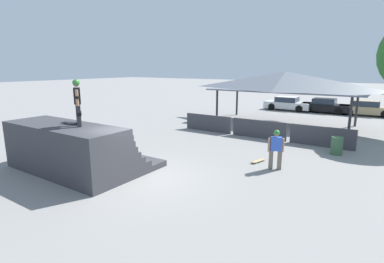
% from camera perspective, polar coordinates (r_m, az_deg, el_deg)
% --- Properties ---
extents(ground_plane, '(160.00, 160.00, 0.00)m').
position_cam_1_polar(ground_plane, '(11.42, -10.24, -8.78)').
color(ground_plane, gray).
extents(quarter_pipe_ramp, '(5.47, 3.74, 1.90)m').
position_cam_1_polar(quarter_pipe_ramp, '(12.76, -21.69, -3.29)').
color(quarter_pipe_ramp, '#38383D').
rests_on(quarter_pipe_ramp, ground).
extents(skater_on_deck, '(0.68, 0.57, 1.72)m').
position_cam_1_polar(skater_on_deck, '(11.75, -20.99, 5.72)').
color(skater_on_deck, '#2D2D33').
rests_on(skater_on_deck, quarter_pipe_ramp).
extents(skateboard_on_deck, '(0.79, 0.38, 0.09)m').
position_cam_1_polar(skateboard_on_deck, '(12.36, -22.06, 1.56)').
color(skateboard_on_deck, blue).
rests_on(skateboard_on_deck, quarter_pipe_ramp).
extents(bystander_walking, '(0.61, 0.40, 1.63)m').
position_cam_1_polar(bystander_walking, '(12.37, 15.70, -2.75)').
color(bystander_walking, '#6B6051').
rests_on(bystander_walking, ground).
extents(skateboard_on_ground, '(0.41, 0.85, 0.09)m').
position_cam_1_polar(skateboard_on_ground, '(13.34, 12.45, -5.49)').
color(skateboard_on_ground, green).
rests_on(skateboard_on_ground, ground).
extents(barrier_fence, '(10.05, 0.12, 1.05)m').
position_cam_1_polar(barrier_fence, '(17.73, 12.61, 0.45)').
color(barrier_fence, '#3D3D42').
rests_on(barrier_fence, ground).
extents(pavilion_shelter, '(10.62, 4.09, 3.73)m').
position_cam_1_polar(pavilion_shelter, '(22.50, 17.32, 9.07)').
color(pavilion_shelter, '#2D2D33').
rests_on(pavilion_shelter, ground).
extents(trash_bin, '(0.52, 0.52, 0.85)m').
position_cam_1_polar(trash_bin, '(15.62, 25.85, -2.45)').
color(trash_bin, '#385B3D').
rests_on(trash_bin, ground).
extents(parked_car_white, '(4.20, 1.81, 1.27)m').
position_cam_1_polar(parked_car_white, '(29.99, 17.75, 5.04)').
color(parked_car_white, silver).
rests_on(parked_car_white, ground).
extents(parked_car_black, '(4.07, 1.81, 1.27)m').
position_cam_1_polar(parked_car_black, '(29.56, 24.00, 4.47)').
color(parked_car_black, black).
rests_on(parked_car_black, ground).
extents(parked_car_tan, '(4.35, 1.93, 1.27)m').
position_cam_1_polar(parked_car_tan, '(29.35, 30.32, 3.80)').
color(parked_car_tan, tan).
rests_on(parked_car_tan, ground).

